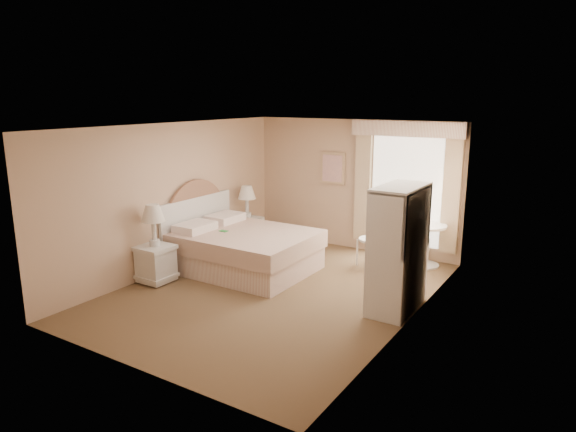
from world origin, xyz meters
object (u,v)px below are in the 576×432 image
Objects in this scene: bed at (239,247)px; round_table at (425,238)px; nightstand_near at (155,254)px; armoire at (398,259)px; nightstand_far at (247,224)px; cafe_chair at (375,235)px.

bed is 3.05× the size of round_table.
armoire reaches higher than nightstand_near.
bed is 1.43m from nightstand_near.
bed is at bearing 59.35° from nightstand_near.
cafe_chair is (2.63, 0.19, 0.10)m from nightstand_far.
cafe_chair is 0.54× the size of armoire.
armoire reaches higher than round_table.
round_table is 2.09m from armoire.
armoire reaches higher than nightstand_far.
nightstand_far is 3.93m from armoire.
round_table is at bearing 10.64° from nightstand_far.
nightstand_near is (-0.73, -1.23, 0.09)m from bed.
bed reaches higher than round_table.
round_table is 0.79× the size of cafe_chair.
nightstand_near is at bearing -120.65° from bed.
bed is at bearing -123.81° from cafe_chair.
armoire is (1.02, -1.62, 0.18)m from cafe_chair.
armoire reaches higher than bed.
nightstand_far is (-0.73, 1.23, 0.07)m from bed.
cafe_chair is (2.63, 2.65, 0.08)m from nightstand_near.
bed is 2.38m from cafe_chair.
armoire is (3.65, 1.03, 0.26)m from nightstand_near.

